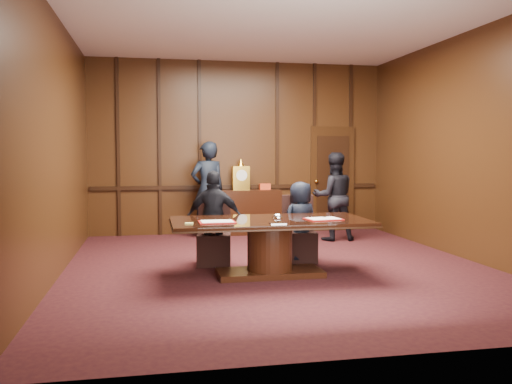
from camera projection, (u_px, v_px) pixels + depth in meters
room at (281, 147)px, 7.81m from camera, size 7.00×7.04×3.50m
sideboard at (241, 210)px, 10.94m from camera, size 1.60×0.45×1.54m
conference_table at (270, 238)px, 7.21m from camera, size 2.62×1.32×0.76m
folder_left at (217, 222)px, 6.88m from camera, size 0.46×0.33×0.02m
folder_right at (323, 219)px, 7.19m from camera, size 0.50×0.39×0.02m
inkstand at (278, 219)px, 6.75m from camera, size 0.20×0.14×0.12m
notepad at (189, 223)px, 6.74m from camera, size 0.11×0.08×0.01m
chair_left at (214, 245)px, 7.97m from camera, size 0.55×0.55×0.99m
chair_right at (299, 242)px, 8.21m from camera, size 0.53×0.53×0.99m
signatory_left at (214, 218)px, 7.86m from camera, size 0.87×0.53×1.39m
signatory_right at (301, 222)px, 8.12m from camera, size 0.69×0.56×1.22m
witness_left at (208, 190)px, 10.48m from camera, size 0.77×0.60×1.87m
witness_right at (334, 197)px, 10.16m from camera, size 0.85×0.68×1.65m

